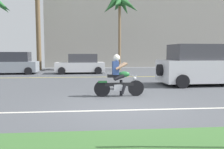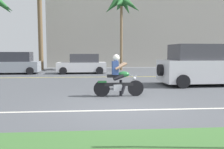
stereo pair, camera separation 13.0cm
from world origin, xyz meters
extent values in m
cube|color=#4C4F54|center=(0.00, 3.00, -0.02)|extent=(56.00, 30.00, 0.04)
cube|color=silver|center=(0.00, -0.32, 0.00)|extent=(50.40, 0.12, 0.01)
cube|color=yellow|center=(0.00, 8.86, 0.00)|extent=(50.40, 0.12, 0.01)
cylinder|color=black|center=(0.66, 1.84, 0.30)|extent=(0.60, 0.12, 0.60)
cylinder|color=black|center=(-0.64, 1.78, 0.30)|extent=(0.60, 0.12, 0.60)
cylinder|color=#B7BAC1|center=(0.56, 1.84, 0.55)|extent=(0.27, 0.06, 0.52)
cube|color=black|center=(0.01, 1.81, 0.46)|extent=(1.10, 0.15, 0.12)
cube|color=#B7BAC1|center=(-0.04, 1.81, 0.34)|extent=(0.33, 0.21, 0.24)
ellipsoid|color=#236B33|center=(0.19, 1.82, 0.84)|extent=(0.44, 0.24, 0.22)
cube|color=black|center=(-0.19, 1.80, 0.78)|extent=(0.49, 0.24, 0.10)
cube|color=#236B33|center=(-0.62, 1.78, 0.57)|extent=(0.33, 0.17, 0.06)
cylinder|color=#B7BAC1|center=(0.48, 1.83, 0.80)|extent=(0.06, 0.62, 0.04)
sphere|color=#B7BAC1|center=(0.60, 1.84, 0.68)|extent=(0.14, 0.14, 0.14)
cylinder|color=#B7BAC1|center=(-0.27, 1.92, 0.27)|extent=(0.50, 0.09, 0.07)
cube|color=#334C8C|center=(-0.13, 1.81, 1.08)|extent=(0.23, 0.33, 0.50)
sphere|color=silver|center=(-0.09, 1.81, 1.46)|extent=(0.26, 0.26, 0.26)
cylinder|color=black|center=(0.00, 1.71, 0.73)|extent=(0.41, 0.15, 0.25)
cylinder|color=black|center=(-0.01, 1.91, 0.73)|extent=(0.41, 0.15, 0.25)
cylinder|color=black|center=(0.10, 1.96, 0.31)|extent=(0.12, 0.12, 0.61)
cylinder|color=black|center=(0.16, 1.70, 0.27)|extent=(0.21, 0.12, 0.34)
cylinder|color=tan|center=(0.08, 1.62, 1.16)|extent=(0.46, 0.11, 0.28)
cylinder|color=tan|center=(0.06, 2.02, 1.16)|extent=(0.46, 0.11, 0.28)
cube|color=silver|center=(4.81, 4.65, 0.72)|extent=(4.75, 2.21, 1.09)
cube|color=#414147|center=(4.72, 4.64, 1.67)|extent=(3.43, 1.87, 0.79)
cylinder|color=black|center=(3.18, 3.57, 0.32)|extent=(0.65, 0.25, 0.64)
cylinder|color=black|center=(3.09, 5.58, 0.32)|extent=(0.65, 0.25, 0.64)
cylinder|color=black|center=(2.38, 4.54, 0.78)|extent=(0.22, 0.58, 0.58)
cube|color=#8C939E|center=(-7.11, 11.79, 0.55)|extent=(3.89, 1.91, 0.80)
cube|color=#2D2F36|center=(-6.88, 11.80, 1.32)|extent=(2.28, 1.59, 0.74)
cylinder|color=black|center=(-5.78, 12.72, 0.28)|extent=(0.57, 0.21, 0.56)
cylinder|color=black|center=(-5.70, 11.00, 0.28)|extent=(0.57, 0.21, 0.56)
cube|color=silver|center=(-1.91, 11.75, 0.51)|extent=(3.88, 1.87, 0.72)
cube|color=#414147|center=(-1.68, 11.77, 1.21)|extent=(2.27, 1.55, 0.66)
cylinder|color=black|center=(-0.59, 12.66, 0.28)|extent=(0.57, 0.21, 0.56)
cylinder|color=black|center=(-3.32, 12.52, 0.28)|extent=(0.57, 0.21, 0.56)
cylinder|color=black|center=(-0.50, 10.99, 0.28)|extent=(0.57, 0.21, 0.56)
cylinder|color=black|center=(-3.23, 10.85, 0.28)|extent=(0.57, 0.21, 0.56)
cylinder|color=brown|center=(-5.92, 15.85, 3.90)|extent=(0.43, 0.43, 7.81)
cone|color=#28662D|center=(-9.00, 15.48, 5.92)|extent=(1.92, 0.90, 1.62)
cone|color=#28662D|center=(-9.24, 15.95, 5.92)|extent=(1.77, 1.77, 1.62)
cylinder|color=brown|center=(1.64, 15.09, 3.12)|extent=(0.24, 0.24, 6.25)
sphere|color=#235B28|center=(1.64, 15.09, 6.25)|extent=(0.63, 0.63, 0.63)
cone|color=#235B28|center=(2.52, 15.04, 6.03)|extent=(2.03, 0.83, 1.73)
cone|color=#235B28|center=(2.16, 15.80, 6.03)|extent=(1.71, 1.97, 1.82)
cone|color=#235B28|center=(1.51, 15.96, 6.03)|extent=(1.00, 2.14, 1.10)
cone|color=#235B28|center=(0.90, 15.57, 6.03)|extent=(2.05, 1.66, 1.73)
cone|color=#235B28|center=(0.87, 14.67, 6.03)|extent=(1.95, 1.50, 1.91)
cone|color=#235B28|center=(1.35, 14.26, 6.03)|extent=(1.34, 2.19, 1.38)
cone|color=#235B28|center=(2.13, 14.36, 6.03)|extent=(1.74, 2.11, 1.43)
cube|color=#A8A399|center=(4.41, 21.00, 4.46)|extent=(20.84, 4.00, 8.91)
camera|label=1|loc=(-1.05, -6.92, 1.67)|focal=37.71mm
camera|label=2|loc=(-0.92, -6.93, 1.67)|focal=37.71mm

